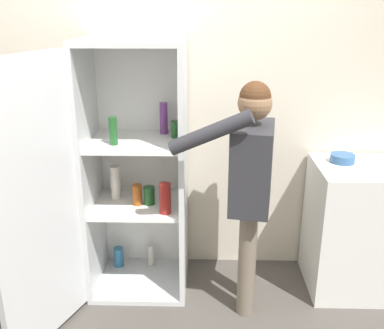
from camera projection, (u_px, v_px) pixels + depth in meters
wall_back at (169, 105)px, 3.28m from camera, size 7.00×0.06×2.55m
refrigerator at (117, 177)px, 3.01m from camera, size 0.98×1.22×1.77m
person at (250, 173)px, 2.81m from camera, size 0.67×0.57×1.55m
counter at (362, 228)px, 3.19m from camera, size 0.72×0.58×0.94m
bowl at (342, 158)px, 3.10m from camera, size 0.17×0.17×0.06m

